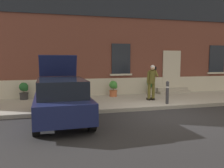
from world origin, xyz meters
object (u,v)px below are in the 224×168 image
Objects in this scene: bollard_near_person at (167,92)px; planter_charcoal at (24,91)px; planter_cream at (151,87)px; hatchback_car_navy at (61,99)px; planter_olive at (71,90)px; planter_terracotta at (113,88)px; person_on_phone at (152,80)px.

bollard_near_person reaches higher than planter_charcoal.
planter_cream is at bearing 80.21° from bollard_near_person.
hatchback_car_navy is at bearing -142.15° from planter_cream.
bollard_near_person is at bearing -24.07° from planter_charcoal.
planter_charcoal is 2.33m from planter_olive.
bollard_near_person is at bearing -55.66° from planter_terracotta.
bollard_near_person is at bearing -31.56° from planter_olive.
bollard_near_person is at bearing -99.79° from planter_cream.
person_on_phone is 2.30m from planter_terracotta.
planter_terracotta is at bearing 123.75° from person_on_phone.
planter_terracotta is at bearing -175.92° from planter_cream.
planter_charcoal is at bearing 171.63° from planter_olive.
planter_olive is at bearing -176.81° from planter_terracotta.
planter_olive is at bearing -176.36° from planter_cream.
person_on_phone is 4.14m from planter_olive.
person_on_phone is at bearing -113.79° from planter_cream.
person_on_phone is 2.05m from planter_cream.
planter_olive is at bearing 148.44° from bollard_near_person.
planter_terracotta is (-1.82, 2.66, -0.11)m from bollard_near_person.
planter_terracotta is (-1.51, 1.64, -0.54)m from person_on_phone.
planter_cream is (0.80, 1.81, -0.54)m from person_on_phone.
planter_charcoal and planter_cream have the same top height.
planter_terracotta is at bearing 124.34° from bollard_near_person.
planter_terracotta is (2.93, 3.90, -0.19)m from hatchback_car_navy.
planter_charcoal is at bearing 179.62° from planter_cream.
planter_charcoal is at bearing 112.22° from hatchback_car_navy.
planter_olive is at bearing -8.37° from planter_charcoal.
planter_charcoal is at bearing 154.38° from person_on_phone.
hatchback_car_navy is at bearing -99.39° from planter_olive.
bollard_near_person is 0.60× the size of person_on_phone.
person_on_phone is (-0.31, 1.01, 0.44)m from bollard_near_person.
hatchback_car_navy is 4.99m from person_on_phone.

